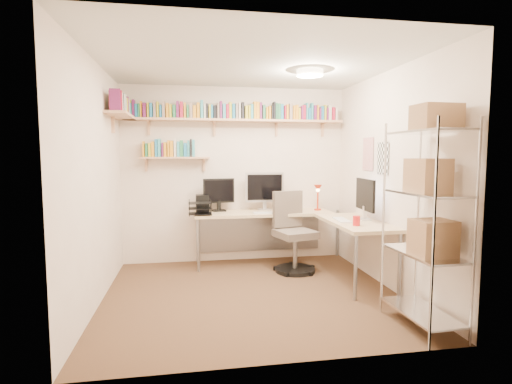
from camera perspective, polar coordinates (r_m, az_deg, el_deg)
ground at (r=4.57m, az=-0.61°, el=-14.38°), size 3.20×3.20×0.00m
room_shell at (r=4.30m, az=-0.58°, el=5.44°), size 3.24×3.04×2.52m
wall_shelves at (r=5.57m, az=-7.17°, el=10.27°), size 3.12×1.09×0.80m
corner_desk at (r=5.40m, az=2.90°, el=-3.24°), size 2.29×1.93×1.29m
office_chair at (r=5.35m, az=5.31°, el=-6.53°), size 0.57×0.58×1.05m
wire_rack at (r=3.72m, az=23.59°, el=-0.36°), size 0.41×0.80×1.96m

